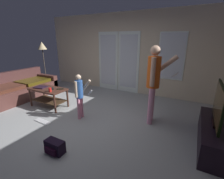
{
  "coord_description": "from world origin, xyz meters",
  "views": [
    {
      "loc": [
        2.27,
        -2.41,
        1.78
      ],
      "look_at": [
        0.76,
        0.42,
        0.76
      ],
      "focal_mm": 25.42,
      "sensor_mm": 36.0,
      "label": 1
    }
  ],
  "objects_px": {
    "person_adult": "(154,79)",
    "leather_couch": "(19,90)",
    "laptop_closed": "(41,87)",
    "cup_near_edge": "(50,90)",
    "backpack": "(55,147)",
    "coffee_table": "(48,93)",
    "loose_keyboard": "(43,121)",
    "dvd_remote_slim": "(53,89)",
    "tv_stand": "(212,135)",
    "person_child": "(80,93)",
    "flat_screen_tv": "(219,105)",
    "tv_remote_black": "(60,89)",
    "floor_lamp": "(42,48)"
  },
  "relations": [
    {
      "from": "leather_couch",
      "to": "loose_keyboard",
      "type": "bearing_deg",
      "value": -20.45
    },
    {
      "from": "floor_lamp",
      "to": "tv_stand",
      "type": "bearing_deg",
      "value": -12.4
    },
    {
      "from": "laptop_closed",
      "to": "tv_remote_black",
      "type": "bearing_deg",
      "value": 1.07
    },
    {
      "from": "person_adult",
      "to": "cup_near_edge",
      "type": "height_order",
      "value": "person_adult"
    },
    {
      "from": "leather_couch",
      "to": "dvd_remote_slim",
      "type": "xyz_separation_m",
      "value": [
        1.47,
        0.03,
        0.24
      ]
    },
    {
      "from": "laptop_closed",
      "to": "person_child",
      "type": "bearing_deg",
      "value": -15.63
    },
    {
      "from": "flat_screen_tv",
      "to": "cup_near_edge",
      "type": "relative_size",
      "value": 10.39
    },
    {
      "from": "backpack",
      "to": "tv_remote_black",
      "type": "height_order",
      "value": "tv_remote_black"
    },
    {
      "from": "floor_lamp",
      "to": "laptop_closed",
      "type": "xyz_separation_m",
      "value": [
        1.44,
        -1.37,
        -0.93
      ]
    },
    {
      "from": "tv_stand",
      "to": "backpack",
      "type": "xyz_separation_m",
      "value": [
        -2.26,
        -1.41,
        -0.1
      ]
    },
    {
      "from": "backpack",
      "to": "leather_couch",
      "type": "bearing_deg",
      "value": 156.01
    },
    {
      "from": "leather_couch",
      "to": "floor_lamp",
      "type": "xyz_separation_m",
      "value": [
        -0.35,
        1.33,
        1.17
      ]
    },
    {
      "from": "coffee_table",
      "to": "dvd_remote_slim",
      "type": "height_order",
      "value": "dvd_remote_slim"
    },
    {
      "from": "tv_remote_black",
      "to": "cup_near_edge",
      "type": "bearing_deg",
      "value": -143.59
    },
    {
      "from": "coffee_table",
      "to": "tv_remote_black",
      "type": "height_order",
      "value": "tv_remote_black"
    },
    {
      "from": "floor_lamp",
      "to": "backpack",
      "type": "xyz_separation_m",
      "value": [
        3.27,
        -2.63,
        -1.35
      ]
    },
    {
      "from": "flat_screen_tv",
      "to": "tv_remote_black",
      "type": "xyz_separation_m",
      "value": [
        -3.49,
        -0.02,
        -0.24
      ]
    },
    {
      "from": "person_child",
      "to": "backpack",
      "type": "height_order",
      "value": "person_child"
    },
    {
      "from": "loose_keyboard",
      "to": "cup_near_edge",
      "type": "xyz_separation_m",
      "value": [
        -0.28,
        0.54,
        0.55
      ]
    },
    {
      "from": "tv_stand",
      "to": "tv_remote_black",
      "type": "distance_m",
      "value": 3.51
    },
    {
      "from": "coffee_table",
      "to": "laptop_closed",
      "type": "distance_m",
      "value": 0.29
    },
    {
      "from": "tv_stand",
      "to": "flat_screen_tv",
      "type": "bearing_deg",
      "value": 114.67
    },
    {
      "from": "floor_lamp",
      "to": "leather_couch",
      "type": "bearing_deg",
      "value": -75.12
    },
    {
      "from": "person_adult",
      "to": "person_child",
      "type": "height_order",
      "value": "person_adult"
    },
    {
      "from": "backpack",
      "to": "cup_near_edge",
      "type": "distance_m",
      "value": 1.79
    },
    {
      "from": "floor_lamp",
      "to": "tv_remote_black",
      "type": "xyz_separation_m",
      "value": [
        2.03,
        -1.23,
        -0.93
      ]
    },
    {
      "from": "person_adult",
      "to": "loose_keyboard",
      "type": "bearing_deg",
      "value": -151.57
    },
    {
      "from": "cup_near_edge",
      "to": "loose_keyboard",
      "type": "bearing_deg",
      "value": -62.39
    },
    {
      "from": "tv_stand",
      "to": "backpack",
      "type": "height_order",
      "value": "tv_stand"
    },
    {
      "from": "tv_stand",
      "to": "cup_near_edge",
      "type": "xyz_separation_m",
      "value": [
        -3.57,
        -0.28,
        0.35
      ]
    },
    {
      "from": "floor_lamp",
      "to": "loose_keyboard",
      "type": "height_order",
      "value": "floor_lamp"
    },
    {
      "from": "tv_stand",
      "to": "cup_near_edge",
      "type": "relative_size",
      "value": 14.86
    },
    {
      "from": "loose_keyboard",
      "to": "cup_near_edge",
      "type": "distance_m",
      "value": 0.82
    },
    {
      "from": "coffee_table",
      "to": "flat_screen_tv",
      "type": "bearing_deg",
      "value": 1.89
    },
    {
      "from": "floor_lamp",
      "to": "backpack",
      "type": "relative_size",
      "value": 5.1
    },
    {
      "from": "coffee_table",
      "to": "flat_screen_tv",
      "type": "distance_m",
      "value": 3.87
    },
    {
      "from": "floor_lamp",
      "to": "cup_near_edge",
      "type": "distance_m",
      "value": 2.62
    },
    {
      "from": "laptop_closed",
      "to": "cup_near_edge",
      "type": "xyz_separation_m",
      "value": [
        0.52,
        -0.13,
        0.04
      ]
    },
    {
      "from": "person_adult",
      "to": "leather_couch",
      "type": "bearing_deg",
      "value": -173.56
    },
    {
      "from": "cup_near_edge",
      "to": "dvd_remote_slim",
      "type": "distance_m",
      "value": 0.24
    },
    {
      "from": "leather_couch",
      "to": "coffee_table",
      "type": "relative_size",
      "value": 2.16
    },
    {
      "from": "loose_keyboard",
      "to": "dvd_remote_slim",
      "type": "bearing_deg",
      "value": 119.43
    },
    {
      "from": "loose_keyboard",
      "to": "coffee_table",
      "type": "bearing_deg",
      "value": 128.77
    },
    {
      "from": "person_child",
      "to": "person_adult",
      "type": "bearing_deg",
      "value": 21.52
    },
    {
      "from": "tv_stand",
      "to": "cup_near_edge",
      "type": "height_order",
      "value": "cup_near_edge"
    },
    {
      "from": "leather_couch",
      "to": "laptop_closed",
      "type": "bearing_deg",
      "value": -1.81
    },
    {
      "from": "leather_couch",
      "to": "person_child",
      "type": "distance_m",
      "value": 2.55
    },
    {
      "from": "loose_keyboard",
      "to": "cup_near_edge",
      "type": "bearing_deg",
      "value": 117.61
    },
    {
      "from": "coffee_table",
      "to": "person_child",
      "type": "bearing_deg",
      "value": -6.19
    },
    {
      "from": "floor_lamp",
      "to": "person_child",
      "type": "bearing_deg",
      "value": -27.0
    }
  ]
}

